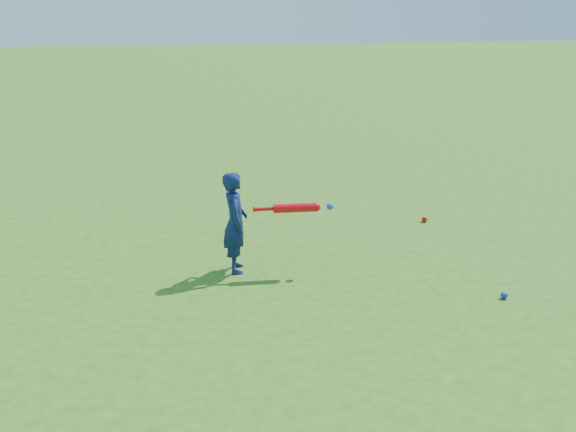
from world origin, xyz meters
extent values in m
plane|color=#2E6317|center=(0.00, 0.00, 0.00)|extent=(80.00, 80.00, 0.00)
imported|color=#0F1C48|center=(0.22, -0.25, 0.48)|extent=(0.25, 0.37, 0.97)
sphere|color=red|center=(2.57, 0.75, 0.03)|extent=(0.07, 0.07, 0.07)
sphere|color=#0B31C6|center=(2.41, -1.35, 0.03)|extent=(0.06, 0.06, 0.06)
cylinder|color=red|center=(0.39, -0.31, 0.62)|extent=(0.02, 0.06, 0.06)
cylinder|color=red|center=(0.48, -0.32, 0.62)|extent=(0.19, 0.05, 0.03)
cylinder|color=red|center=(0.77, -0.34, 0.62)|extent=(0.41, 0.12, 0.09)
sphere|color=red|center=(0.97, -0.35, 0.62)|extent=(0.09, 0.09, 0.09)
sphere|color=blue|center=(1.11, -0.36, 0.62)|extent=(0.07, 0.07, 0.07)
camera|label=1|loc=(-0.45, -5.93, 2.40)|focal=40.00mm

